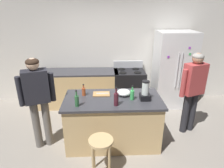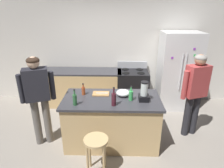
{
  "view_description": "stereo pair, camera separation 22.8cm",
  "coord_description": "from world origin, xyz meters",
  "px_view_note": "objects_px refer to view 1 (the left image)",
  "views": [
    {
      "loc": [
        -0.15,
        -3.02,
        2.39
      ],
      "look_at": [
        0.0,
        0.3,
        1.06
      ],
      "focal_mm": 31.01,
      "sensor_mm": 36.0,
      "label": 1
    },
    {
      "loc": [
        0.08,
        -3.02,
        2.39
      ],
      "look_at": [
        0.0,
        0.3,
        1.06
      ],
      "focal_mm": 31.01,
      "sensor_mm": 36.0,
      "label": 2
    }
  ],
  "objects_px": {
    "person_by_sink_right": "(193,86)",
    "kitchen_island": "(113,121)",
    "bar_stool": "(101,147)",
    "blender_appliance": "(145,92)",
    "bottle_wine": "(116,99)",
    "bottle_olive_oil": "(77,100)",
    "bottle_soda": "(132,95)",
    "cutting_board": "(101,94)",
    "chef_knife": "(102,93)",
    "refrigerator": "(173,70)",
    "bottle_cooking_sauce": "(84,91)",
    "person_by_island_left": "(37,96)",
    "stove_range": "(129,87)",
    "mixing_bowl": "(124,93)"
  },
  "relations": [
    {
      "from": "bar_stool",
      "to": "stove_range",
      "type": "bearing_deg",
      "value": 73.05
    },
    {
      "from": "kitchen_island",
      "to": "refrigerator",
      "type": "height_order",
      "value": "refrigerator"
    },
    {
      "from": "bottle_cooking_sauce",
      "to": "chef_knife",
      "type": "bearing_deg",
      "value": 3.46
    },
    {
      "from": "person_by_sink_right",
      "to": "bottle_cooking_sauce",
      "type": "height_order",
      "value": "person_by_sink_right"
    },
    {
      "from": "bar_stool",
      "to": "bottle_wine",
      "type": "relative_size",
      "value": 1.98
    },
    {
      "from": "bottle_cooking_sauce",
      "to": "bottle_olive_oil",
      "type": "distance_m",
      "value": 0.41
    },
    {
      "from": "refrigerator",
      "to": "mixing_bowl",
      "type": "xyz_separation_m",
      "value": [
        -1.37,
        -1.38,
        0.03
      ]
    },
    {
      "from": "refrigerator",
      "to": "person_by_sink_right",
      "type": "xyz_separation_m",
      "value": [
        -0.03,
        -1.2,
        0.05
      ]
    },
    {
      "from": "bottle_cooking_sauce",
      "to": "bottle_olive_oil",
      "type": "xyz_separation_m",
      "value": [
        -0.07,
        -0.4,
        0.02
      ]
    },
    {
      "from": "bottle_olive_oil",
      "to": "bottle_soda",
      "type": "bearing_deg",
      "value": 12.15
    },
    {
      "from": "bottle_cooking_sauce",
      "to": "cutting_board",
      "type": "bearing_deg",
      "value": 3.68
    },
    {
      "from": "refrigerator",
      "to": "bar_stool",
      "type": "xyz_separation_m",
      "value": [
        -1.78,
        -2.25,
        -0.44
      ]
    },
    {
      "from": "bottle_wine",
      "to": "bottle_olive_oil",
      "type": "bearing_deg",
      "value": -179.79
    },
    {
      "from": "bar_stool",
      "to": "mixing_bowl",
      "type": "distance_m",
      "value": 1.07
    },
    {
      "from": "person_by_island_left",
      "to": "bottle_soda",
      "type": "bearing_deg",
      "value": -0.62
    },
    {
      "from": "person_by_island_left",
      "to": "blender_appliance",
      "type": "relative_size",
      "value": 4.82
    },
    {
      "from": "bar_stool",
      "to": "bottle_olive_oil",
      "type": "relative_size",
      "value": 2.27
    },
    {
      "from": "bar_stool",
      "to": "chef_knife",
      "type": "distance_m",
      "value": 1.02
    },
    {
      "from": "refrigerator",
      "to": "blender_appliance",
      "type": "xyz_separation_m",
      "value": [
        -1.03,
        -1.57,
        0.12
      ]
    },
    {
      "from": "kitchen_island",
      "to": "blender_appliance",
      "type": "relative_size",
      "value": 4.94
    },
    {
      "from": "bar_stool",
      "to": "cutting_board",
      "type": "height_order",
      "value": "cutting_board"
    },
    {
      "from": "bottle_wine",
      "to": "bottle_soda",
      "type": "height_order",
      "value": "bottle_wine"
    },
    {
      "from": "kitchen_island",
      "to": "mixing_bowl",
      "type": "xyz_separation_m",
      "value": [
        0.2,
        0.12,
        0.51
      ]
    },
    {
      "from": "bar_stool",
      "to": "chef_knife",
      "type": "xyz_separation_m",
      "value": [
        0.03,
        0.92,
        0.44
      ]
    },
    {
      "from": "kitchen_island",
      "to": "bottle_cooking_sauce",
      "type": "distance_m",
      "value": 0.75
    },
    {
      "from": "bottle_soda",
      "to": "refrigerator",
      "type": "bearing_deg",
      "value": 51.28
    },
    {
      "from": "kitchen_island",
      "to": "person_by_island_left",
      "type": "distance_m",
      "value": 1.38
    },
    {
      "from": "bottle_soda",
      "to": "bottle_olive_oil",
      "type": "relative_size",
      "value": 0.93
    },
    {
      "from": "stove_range",
      "to": "chef_knife",
      "type": "relative_size",
      "value": 4.96
    },
    {
      "from": "stove_range",
      "to": "bar_stool",
      "type": "height_order",
      "value": "stove_range"
    },
    {
      "from": "kitchen_island",
      "to": "refrigerator",
      "type": "bearing_deg",
      "value": 43.58
    },
    {
      "from": "bar_stool",
      "to": "bottle_wine",
      "type": "bearing_deg",
      "value": 63.51
    },
    {
      "from": "person_by_island_left",
      "to": "blender_appliance",
      "type": "height_order",
      "value": "person_by_island_left"
    },
    {
      "from": "kitchen_island",
      "to": "bottle_cooking_sauce",
      "type": "xyz_separation_m",
      "value": [
        -0.51,
        0.15,
        0.53
      ]
    },
    {
      "from": "refrigerator",
      "to": "cutting_board",
      "type": "distance_m",
      "value": 2.22
    },
    {
      "from": "refrigerator",
      "to": "bottle_wine",
      "type": "relative_size",
      "value": 5.9
    },
    {
      "from": "kitchen_island",
      "to": "bottle_olive_oil",
      "type": "height_order",
      "value": "bottle_olive_oil"
    },
    {
      "from": "blender_appliance",
      "to": "bottle_wine",
      "type": "bearing_deg",
      "value": -159.98
    },
    {
      "from": "person_by_sink_right",
      "to": "bottle_soda",
      "type": "bearing_deg",
      "value": -163.82
    },
    {
      "from": "kitchen_island",
      "to": "chef_knife",
      "type": "relative_size",
      "value": 7.72
    },
    {
      "from": "bar_stool",
      "to": "chef_knife",
      "type": "height_order",
      "value": "chef_knife"
    },
    {
      "from": "chef_knife",
      "to": "bar_stool",
      "type": "bearing_deg",
      "value": -92.26
    },
    {
      "from": "person_by_island_left",
      "to": "person_by_sink_right",
      "type": "bearing_deg",
      "value": 6.81
    },
    {
      "from": "person_by_island_left",
      "to": "mixing_bowl",
      "type": "bearing_deg",
      "value": 6.09
    },
    {
      "from": "person_by_sink_right",
      "to": "bottle_wine",
      "type": "height_order",
      "value": "person_by_sink_right"
    },
    {
      "from": "chef_knife",
      "to": "bottle_wine",
      "type": "bearing_deg",
      "value": -62.74
    },
    {
      "from": "bar_stool",
      "to": "bottle_cooking_sauce",
      "type": "bearing_deg",
      "value": 108.84
    },
    {
      "from": "person_by_sink_right",
      "to": "kitchen_island",
      "type": "bearing_deg",
      "value": -169.13
    },
    {
      "from": "bar_stool",
      "to": "blender_appliance",
      "type": "height_order",
      "value": "blender_appliance"
    },
    {
      "from": "bottle_olive_oil",
      "to": "person_by_island_left",
      "type": "bearing_deg",
      "value": 162.62
    }
  ]
}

